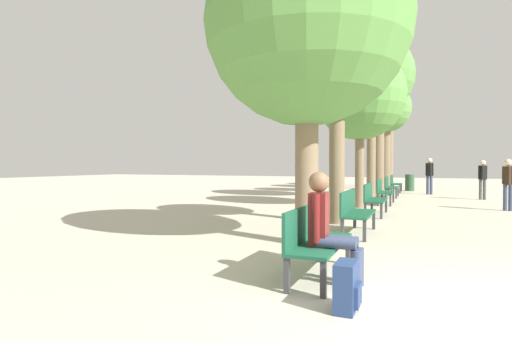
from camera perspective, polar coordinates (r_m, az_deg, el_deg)
The scene contains 20 objects.
ground_plane at distance 4.54m, azimuth 27.87°, elevation -16.94°, with size 80.00×80.00×0.00m, color beige.
bench_row_0 at distance 5.05m, azimuth 8.24°, elevation -9.27°, with size 0.49×1.59×0.86m.
bench_row_1 at distance 8.20m, azimuth 13.86°, elevation -5.34°, with size 0.49×1.59×0.86m.
bench_row_2 at distance 11.41m, azimuth 16.32°, elevation -3.59°, with size 0.49×1.59×0.86m.
bench_row_3 at distance 14.63m, azimuth 17.69°, elevation -2.60°, with size 0.49×1.59×0.86m.
bench_row_4 at distance 17.87m, azimuth 18.57°, elevation -1.97°, with size 0.49×1.59×0.86m.
bench_row_5 at distance 21.10m, azimuth 19.18°, elevation -1.54°, with size 0.49×1.59×0.86m.
tree_row_0 at distance 7.35m, azimuth 7.29°, elevation 20.04°, with size 3.54×3.54×5.59m.
tree_row_1 at distance 9.82m, azimuth 11.52°, elevation 14.30°, with size 2.32×2.32×4.88m.
tree_row_2 at distance 13.42m, azimuth 14.61°, elevation 10.39°, with size 2.89×2.89×5.06m.
tree_row_3 at distance 16.80m, azimuth 16.18°, elevation 12.82°, with size 3.27×3.27×6.53m.
tree_row_4 at distance 19.69m, azimuth 17.17°, elevation 9.47°, with size 2.35×2.35×5.66m.
tree_row_5 at distance 23.29m, azimuth 18.01°, elevation 8.29°, with size 2.74×2.74×5.89m.
tree_row_6 at distance 26.21m, azimuth 18.52°, elevation 7.88°, with size 2.20×2.20×5.90m.
person_seated at distance 4.74m, azimuth 10.34°, elevation -7.60°, with size 0.63×0.36×1.30m.
backpack at distance 4.02m, azimuth 12.83°, elevation -15.84°, with size 0.22×0.37×0.46m.
pedestrian_near at distance 20.10m, azimuth 23.54°, elevation -0.33°, with size 0.34×0.29×1.69m.
pedestrian_mid at distance 18.02m, azimuth 29.64°, elevation -0.74°, with size 0.32×0.28×1.56m.
pedestrian_far at distance 14.09m, azimuth 32.32°, elevation -1.24°, with size 0.31×0.28×1.55m.
trash_bin at distance 22.44m, azimuth 21.11°, elevation -1.56°, with size 0.46×0.46×0.86m.
Camera 1 is at (-0.41, -4.31, 1.39)m, focal length 28.00 mm.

